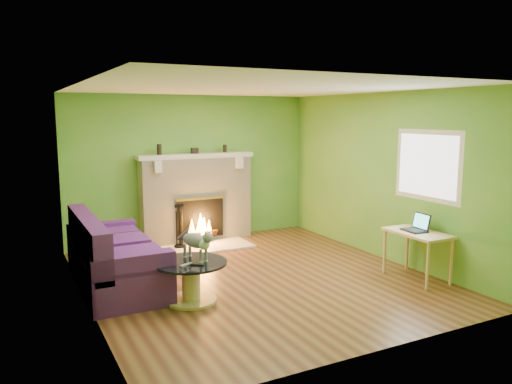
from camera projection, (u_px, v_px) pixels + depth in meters
floor at (256, 277)px, 6.98m from camera, size 5.00×5.00×0.00m
ceiling at (256, 88)px, 6.59m from camera, size 5.00×5.00×0.00m
wall_back at (192, 168)px, 8.98m from camera, size 5.00×0.00×5.00m
wall_front at (380, 219)px, 4.59m from camera, size 5.00×0.00×5.00m
wall_left at (83, 198)px, 5.76m from camera, size 0.00×5.00×5.00m
wall_right at (384, 176)px, 7.80m from camera, size 0.00×5.00×5.00m
window_frame at (428, 166)px, 6.97m from camera, size 0.00×1.20×1.20m
window_pane at (427, 166)px, 6.97m from camera, size 0.00×1.06×1.06m
fireplace at (197, 199)px, 8.90m from camera, size 2.10×0.46×1.58m
hearth at (208, 247)px, 8.56m from camera, size 1.50×0.75×0.03m
mantel at (196, 156)px, 8.76m from camera, size 2.10×0.28×0.08m
sofa at (112, 259)px, 6.58m from camera, size 0.97×2.14×0.96m
coffee_table at (191, 279)px, 6.04m from camera, size 0.88×0.88×0.50m
desk at (418, 238)px, 6.84m from camera, size 0.52×0.90×0.67m
cat at (195, 244)px, 6.06m from camera, size 0.41×0.67×0.40m
remote_silver at (186, 265)px, 5.85m from camera, size 0.17×0.11×0.02m
remote_black at (197, 265)px, 5.86m from camera, size 0.16×0.13×0.02m
laptop at (415, 223)px, 6.84m from camera, size 0.31×0.35×0.24m
fire_tools at (180, 226)px, 8.43m from camera, size 0.20×0.20×0.74m
mantel_vase_left at (159, 149)px, 8.47m from camera, size 0.08×0.08×0.18m
mantel_vase_right at (225, 148)px, 9.03m from camera, size 0.07×0.07×0.14m
mantel_box at (195, 151)px, 8.77m from camera, size 0.12×0.08×0.10m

